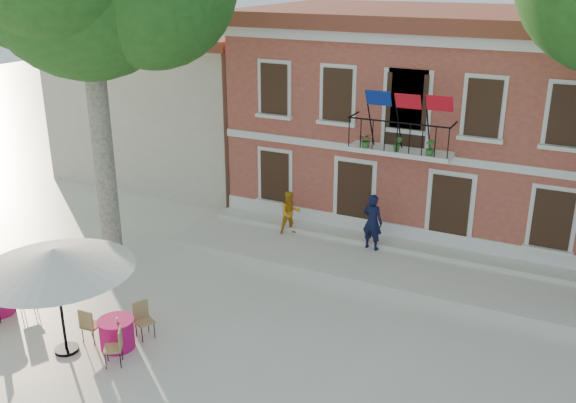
# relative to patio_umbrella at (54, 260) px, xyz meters

# --- Properties ---
(ground) EXTENTS (90.00, 90.00, 0.00)m
(ground) POSITION_rel_patio_umbrella_xyz_m (3.49, 3.45, -2.48)
(ground) COLOR beige
(ground) RESTS_ON ground
(main_building) EXTENTS (13.50, 9.59, 7.50)m
(main_building) POSITION_rel_patio_umbrella_xyz_m (5.49, 13.44, 1.30)
(main_building) COLOR #B95B43
(main_building) RESTS_ON ground
(neighbor_west) EXTENTS (9.40, 9.40, 6.40)m
(neighbor_west) POSITION_rel_patio_umbrella_xyz_m (-6.01, 14.45, 0.74)
(neighbor_west) COLOR beige
(neighbor_west) RESTS_ON ground
(terrace) EXTENTS (14.00, 3.40, 0.30)m
(terrace) POSITION_rel_patio_umbrella_xyz_m (5.49, 7.85, -2.33)
(terrace) COLOR silver
(terrace) RESTS_ON ground
(patio_umbrella) EXTENTS (3.71, 3.71, 2.75)m
(patio_umbrella) POSITION_rel_patio_umbrella_xyz_m (0.00, 0.00, 0.00)
(patio_umbrella) COLOR black
(patio_umbrella) RESTS_ON ground
(pedestrian_navy) EXTENTS (0.73, 0.54, 1.86)m
(pedestrian_navy) POSITION_rel_patio_umbrella_xyz_m (4.89, 8.48, -1.25)
(pedestrian_navy) COLOR black
(pedestrian_navy) RESTS_ON terrace
(pedestrian_orange) EXTENTS (0.92, 0.91, 1.49)m
(pedestrian_orange) POSITION_rel_patio_umbrella_xyz_m (1.97, 8.46, -1.43)
(pedestrian_orange) COLOR orange
(pedestrian_orange) RESTS_ON terrace
(cafe_table_1) EXTENTS (1.69, 1.87, 0.95)m
(cafe_table_1) POSITION_rel_patio_umbrella_xyz_m (1.03, 0.68, -2.05)
(cafe_table_1) COLOR #E8156E
(cafe_table_1) RESTS_ON ground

